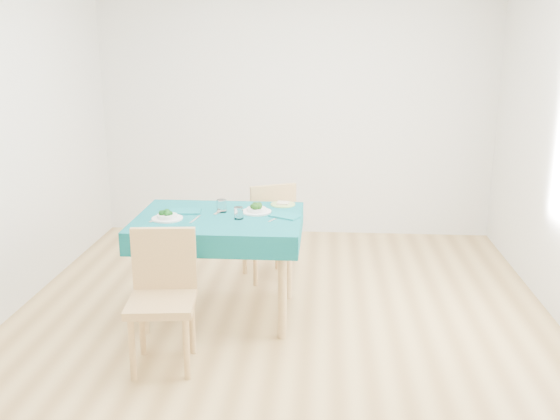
# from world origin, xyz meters

# --- Properties ---
(room_shell) EXTENTS (4.02, 4.52, 2.73)m
(room_shell) POSITION_xyz_m (0.00, 0.00, 1.35)
(room_shell) COLOR #A67F45
(room_shell) RESTS_ON ground
(table) EXTENTS (1.17, 0.89, 0.76)m
(table) POSITION_xyz_m (-0.45, 0.13, 0.38)
(table) COLOR #085960
(table) RESTS_ON ground
(chair_near) EXTENTS (0.45, 0.48, 1.00)m
(chair_near) POSITION_xyz_m (-0.68, -0.65, 0.50)
(chair_near) COLOR tan
(chair_near) RESTS_ON ground
(chair_far) EXTENTS (0.52, 0.54, 0.96)m
(chair_far) POSITION_xyz_m (-0.18, 0.91, 0.48)
(chair_far) COLOR tan
(chair_far) RESTS_ON ground
(bowl_near) EXTENTS (0.22, 0.22, 0.07)m
(bowl_near) POSITION_xyz_m (-0.80, 0.03, 0.79)
(bowl_near) COLOR white
(bowl_near) RESTS_ON table
(bowl_far) EXTENTS (0.22, 0.22, 0.07)m
(bowl_far) POSITION_xyz_m (-0.19, 0.25, 0.79)
(bowl_far) COLOR white
(bowl_far) RESTS_ON table
(fork_near) EXTENTS (0.05, 0.18, 0.00)m
(fork_near) POSITION_xyz_m (-0.88, 0.03, 0.76)
(fork_near) COLOR silver
(fork_near) RESTS_ON table
(knife_near) EXTENTS (0.04, 0.21, 0.00)m
(knife_near) POSITION_xyz_m (-0.60, 0.04, 0.76)
(knife_near) COLOR silver
(knife_near) RESTS_ON table
(fork_far) EXTENTS (0.07, 0.18, 0.00)m
(fork_far) POSITION_xyz_m (-0.46, 0.25, 0.76)
(fork_far) COLOR silver
(fork_far) RESTS_ON table
(knife_far) EXTENTS (0.12, 0.22, 0.00)m
(knife_far) POSITION_xyz_m (-0.03, 0.11, 0.76)
(knife_far) COLOR silver
(knife_far) RESTS_ON table
(napkin_near) EXTENTS (0.24, 0.18, 0.01)m
(napkin_near) POSITION_xyz_m (-0.71, 0.22, 0.76)
(napkin_near) COLOR #0C646A
(napkin_near) RESTS_ON table
(napkin_far) EXTENTS (0.25, 0.23, 0.01)m
(napkin_far) POSITION_xyz_m (0.03, 0.16, 0.76)
(napkin_far) COLOR #0C646A
(napkin_far) RESTS_ON table
(tumbler_center) EXTENTS (0.07, 0.07, 0.09)m
(tumbler_center) POSITION_xyz_m (-0.45, 0.25, 0.80)
(tumbler_center) COLOR white
(tumbler_center) RESTS_ON table
(tumbler_side) EXTENTS (0.07, 0.07, 0.08)m
(tumbler_side) POSITION_xyz_m (-0.30, 0.08, 0.80)
(tumbler_side) COLOR white
(tumbler_side) RESTS_ON table
(side_plate) EXTENTS (0.19, 0.19, 0.01)m
(side_plate) POSITION_xyz_m (-0.01, 0.48, 0.76)
(side_plate) COLOR #AAD266
(side_plate) RESTS_ON table
(bread_slice) EXTENTS (0.10, 0.10, 0.01)m
(bread_slice) POSITION_xyz_m (-0.01, 0.48, 0.77)
(bread_slice) COLOR beige
(bread_slice) RESTS_ON side_plate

